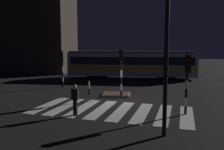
# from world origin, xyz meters

# --- Properties ---
(ground_plane) EXTENTS (120.00, 120.00, 0.00)m
(ground_plane) POSITION_xyz_m (0.00, 0.00, 0.00)
(ground_plane) COLOR black
(rail_near) EXTENTS (80.00, 0.12, 0.03)m
(rail_near) POSITION_xyz_m (0.00, 11.12, 0.01)
(rail_near) COLOR #59595E
(rail_near) RESTS_ON ground
(rail_far) EXTENTS (80.00, 0.12, 0.03)m
(rail_far) POSITION_xyz_m (0.00, 12.55, 0.01)
(rail_far) COLOR #59595E
(rail_far) RESTS_ON ground
(crosswalk_zebra) EXTENTS (9.80, 5.80, 0.02)m
(crosswalk_zebra) POSITION_xyz_m (-0.00, -2.37, 0.01)
(crosswalk_zebra) COLOR silver
(crosswalk_zebra) RESTS_ON ground
(traffic_island) EXTENTS (2.06, 1.71, 0.18)m
(traffic_island) POSITION_xyz_m (-0.14, 1.89, 0.09)
(traffic_island) COLOR slate
(traffic_island) RESTS_ON ground
(traffic_light_corner_near_right) EXTENTS (0.36, 0.42, 3.37)m
(traffic_light_corner_near_right) POSITION_xyz_m (4.18, -2.82, 2.23)
(traffic_light_corner_near_right) COLOR black
(traffic_light_corner_near_right) RESTS_ON ground
(traffic_light_median_centre) EXTENTS (0.36, 0.42, 3.55)m
(traffic_light_median_centre) POSITION_xyz_m (0.29, 1.06, 2.34)
(traffic_light_median_centre) COLOR black
(traffic_light_median_centre) RESTS_ON ground
(traffic_light_corner_far_left) EXTENTS (0.36, 0.42, 3.35)m
(traffic_light_corner_far_left) POSITION_xyz_m (-5.54, 5.05, 2.21)
(traffic_light_corner_far_left) COLOR black
(traffic_light_corner_far_left) RESTS_ON ground
(street_lamp_near_kerb) EXTENTS (0.44, 1.21, 7.19)m
(street_lamp_near_kerb) POSITION_xyz_m (2.70, -6.28, 4.56)
(street_lamp_near_kerb) COLOR black
(street_lamp_near_kerb) RESTS_ON ground
(tram) EXTENTS (14.97, 2.58, 4.15)m
(tram) POSITION_xyz_m (0.55, 11.83, 1.75)
(tram) COLOR silver
(tram) RESTS_ON ground
(pedestrian_waiting_at_kerb) EXTENTS (0.36, 0.24, 1.71)m
(pedestrian_waiting_at_kerb) POSITION_xyz_m (-1.81, -3.66, 0.88)
(pedestrian_waiting_at_kerb) COLOR black
(pedestrian_waiting_at_kerb) RESTS_ON ground
(bollard_island_edge) EXTENTS (0.12, 0.12, 1.11)m
(bollard_island_edge) POSITION_xyz_m (-2.27, 1.76, 0.56)
(bollard_island_edge) COLOR black
(bollard_island_edge) RESTS_ON ground
(building_backdrop) EXTENTS (12.01, 8.00, 12.74)m
(building_backdrop) POSITION_xyz_m (-14.78, 18.15, 6.37)
(building_backdrop) COLOR #382D28
(building_backdrop) RESTS_ON ground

